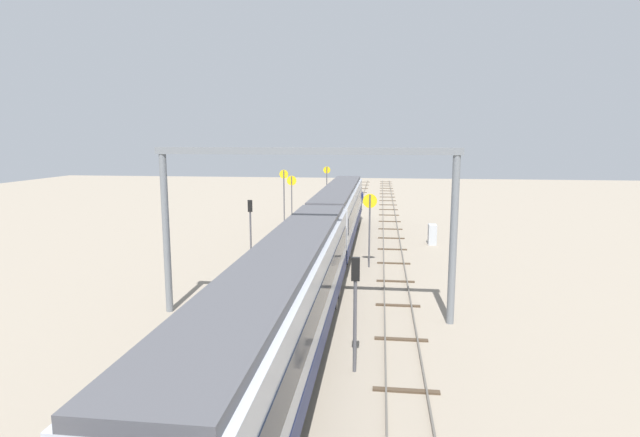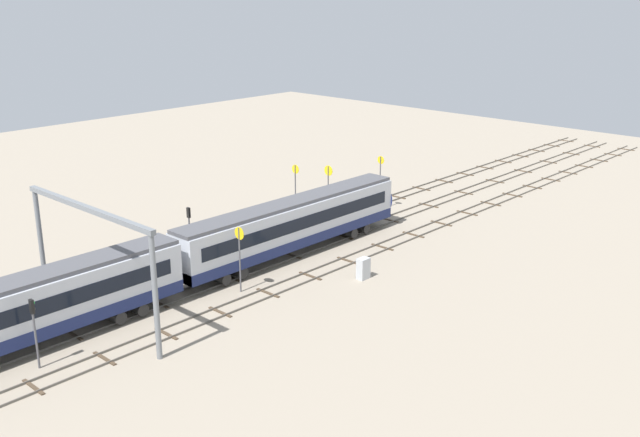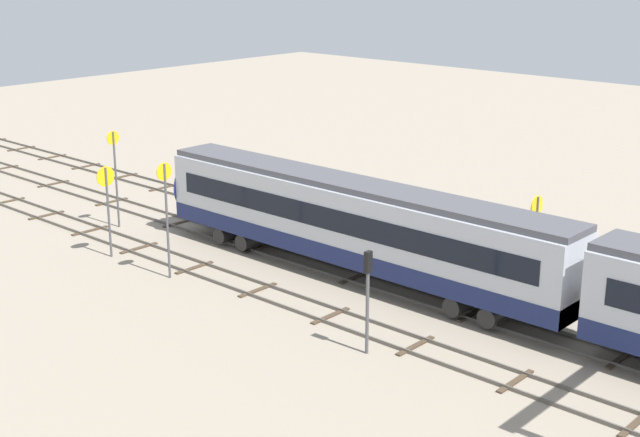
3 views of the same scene
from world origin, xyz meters
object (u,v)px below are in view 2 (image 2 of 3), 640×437
at_px(speed_sign_near_foreground, 380,177).
at_px(signal_light_trackside_approach, 34,324).
at_px(relay_cabinet, 363,268).
at_px(train, 22,314).
at_px(speed_sign_far_trackside, 328,181).
at_px(speed_sign_mid_trackside, 240,250).
at_px(overhead_gantry, 90,239).
at_px(signal_light_trackside_departure, 189,224).
at_px(speed_sign_distant_end, 295,186).

bearing_deg(speed_sign_near_foreground, signal_light_trackside_approach, -172.29).
bearing_deg(relay_cabinet, train, 161.75).
distance_m(speed_sign_near_foreground, speed_sign_far_trackside, 5.43).
height_order(speed_sign_near_foreground, relay_cabinet, speed_sign_near_foreground).
relative_size(speed_sign_near_foreground, speed_sign_mid_trackside, 1.11).
relative_size(overhead_gantry, speed_sign_mid_trackside, 2.88).
height_order(speed_sign_near_foreground, speed_sign_mid_trackside, speed_sign_near_foreground).
xyz_separation_m(overhead_gantry, relay_cabinet, (18.92, -8.18, -5.37)).
xyz_separation_m(signal_light_trackside_departure, relay_cabinet, (6.13, -14.35, -2.01)).
xyz_separation_m(speed_sign_mid_trackside, speed_sign_distant_end, (15.13, 9.02, 0.31)).
height_order(speed_sign_mid_trackside, speed_sign_distant_end, speed_sign_distant_end).
bearing_deg(signal_light_trackside_approach, speed_sign_mid_trackside, -0.57).
bearing_deg(speed_sign_near_foreground, speed_sign_distant_end, 159.42).
relative_size(overhead_gantry, signal_light_trackside_approach, 3.29).
bearing_deg(relay_cabinet, speed_sign_near_foreground, 34.50).
relative_size(train, speed_sign_near_foreground, 13.04).
height_order(overhead_gantry, relay_cabinet, overhead_gantry).
distance_m(speed_sign_far_trackside, signal_light_trackside_departure, 17.73).
bearing_deg(speed_sign_mid_trackside, relay_cabinet, -31.74).
distance_m(speed_sign_far_trackside, relay_cabinet, 18.58).
bearing_deg(speed_sign_distant_end, speed_sign_near_foreground, -20.58).
height_order(overhead_gantry, signal_light_trackside_departure, overhead_gantry).
bearing_deg(overhead_gantry, speed_sign_mid_trackside, -15.82).
bearing_deg(relay_cabinet, signal_light_trackside_departure, 113.13).
xyz_separation_m(signal_light_trackside_approach, signal_light_trackside_departure, (18.53, 8.99, -0.11)).
relative_size(speed_sign_far_trackside, signal_light_trackside_departure, 1.13).
relative_size(speed_sign_mid_trackside, speed_sign_distant_end, 0.88).
relative_size(overhead_gantry, speed_sign_far_trackside, 3.04).
distance_m(speed_sign_distant_end, relay_cabinet, 15.99).
xyz_separation_m(speed_sign_mid_trackside, speed_sign_far_trackside, (20.00, 9.10, -0.10)).
xyz_separation_m(speed_sign_near_foreground, signal_light_trackside_approach, (-40.42, -5.47, -0.61)).
height_order(overhead_gantry, speed_sign_distant_end, overhead_gantry).
distance_m(speed_sign_near_foreground, speed_sign_mid_trackside, 24.81).
height_order(speed_sign_distant_end, signal_light_trackside_approach, speed_sign_distant_end).
distance_m(speed_sign_mid_trackside, signal_light_trackside_approach, 16.26).
relative_size(overhead_gantry, speed_sign_near_foreground, 2.61).
bearing_deg(speed_sign_distant_end, train, -168.58).
height_order(speed_sign_near_foreground, speed_sign_far_trackside, speed_sign_near_foreground).
relative_size(speed_sign_mid_trackside, signal_light_trackside_approach, 1.14).
xyz_separation_m(overhead_gantry, signal_light_trackside_approach, (-5.74, -2.82, -3.25)).
relative_size(train, relay_cabinet, 43.26).
xyz_separation_m(speed_sign_near_foreground, signal_light_trackside_departure, (-21.89, 3.52, -0.73)).
bearing_deg(train, overhead_gantry, 2.20).
relative_size(train, speed_sign_distant_end, 12.75).
relative_size(speed_sign_distant_end, signal_light_trackside_departure, 1.35).
xyz_separation_m(train, speed_sign_far_trackside, (35.78, 6.33, 0.68)).
bearing_deg(speed_sign_far_trackside, speed_sign_mid_trackside, -155.52).
relative_size(speed_sign_far_trackside, speed_sign_distant_end, 0.84).
height_order(speed_sign_far_trackside, signal_light_trackside_approach, speed_sign_far_trackside).
bearing_deg(train, speed_sign_near_foreground, 4.09).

